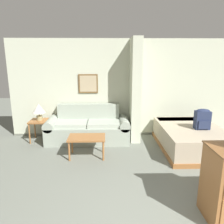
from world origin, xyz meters
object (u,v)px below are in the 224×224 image
at_px(couch, 88,128).
at_px(bed, 191,138).
at_px(table_lamp, 39,109).
at_px(coffee_table, 87,139).
at_px(backpack, 202,119).

relative_size(couch, bed, 1.08).
relative_size(table_lamp, bed, 0.22).
distance_m(couch, table_lamp, 1.34).
relative_size(coffee_table, table_lamp, 1.88).
height_order(coffee_table, backpack, backpack).
relative_size(couch, coffee_table, 2.67).
bearing_deg(coffee_table, couch, 92.86).
height_order(table_lamp, bed, table_lamp).
height_order(couch, bed, couch).
bearing_deg(table_lamp, couch, -1.47).
bearing_deg(table_lamp, bed, -9.59).
height_order(coffee_table, bed, bed).
height_order(couch, table_lamp, table_lamp).
bearing_deg(couch, bed, -13.54).
relative_size(coffee_table, backpack, 1.69).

